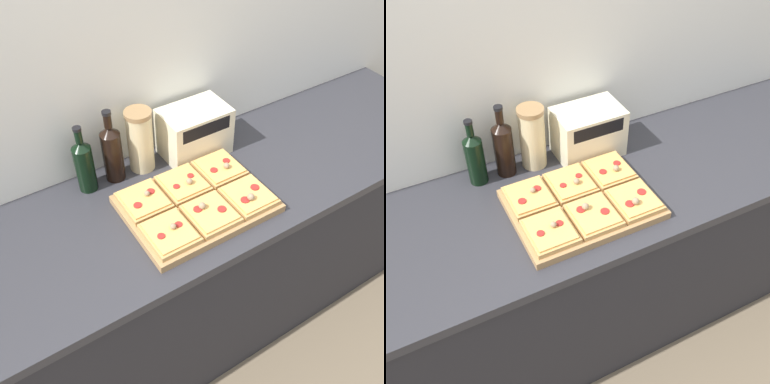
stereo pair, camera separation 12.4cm
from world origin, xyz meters
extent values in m
plane|color=brown|center=(0.00, 0.00, 0.00)|extent=(12.00, 12.00, 0.00)
cube|color=silver|center=(0.00, 0.68, 1.25)|extent=(6.00, 0.06, 2.50)
cube|color=#232328|center=(0.00, 0.32, 0.43)|extent=(2.60, 0.64, 0.86)
cube|color=#2D2D33|center=(0.00, 0.32, 0.88)|extent=(2.63, 0.67, 0.04)
cube|color=#A37A4C|center=(-0.03, 0.25, 0.92)|extent=(0.52, 0.39, 0.03)
cube|color=tan|center=(-0.19, 0.34, 0.94)|extent=(0.16, 0.17, 0.02)
cube|color=#E5A856|center=(-0.19, 0.34, 0.96)|extent=(0.14, 0.16, 0.01)
cylinder|color=maroon|center=(-0.23, 0.32, 0.96)|extent=(0.03, 0.03, 0.00)
cylinder|color=maroon|center=(-0.16, 0.36, 0.96)|extent=(0.03, 0.03, 0.00)
sphere|color=#937A5B|center=(-0.18, 0.34, 0.97)|extent=(0.02, 0.02, 0.02)
cube|color=tan|center=(-0.03, 0.34, 0.94)|extent=(0.16, 0.17, 0.02)
cube|color=#E5A856|center=(-0.03, 0.34, 0.96)|extent=(0.14, 0.16, 0.01)
cylinder|color=maroon|center=(-0.06, 0.33, 0.96)|extent=(0.02, 0.02, 0.00)
cylinder|color=maroon|center=(0.01, 0.35, 0.96)|extent=(0.02, 0.02, 0.00)
sphere|color=#937A5B|center=(-0.01, 0.32, 0.97)|extent=(0.02, 0.02, 0.02)
cube|color=tan|center=(0.14, 0.34, 0.94)|extent=(0.16, 0.17, 0.02)
cube|color=#E5A856|center=(0.14, 0.34, 0.96)|extent=(0.14, 0.16, 0.01)
cylinder|color=maroon|center=(0.10, 0.33, 0.96)|extent=(0.03, 0.03, 0.00)
cylinder|color=maroon|center=(0.18, 0.35, 0.96)|extent=(0.03, 0.03, 0.00)
sphere|color=#937A5B|center=(0.15, 0.32, 0.97)|extent=(0.02, 0.02, 0.02)
cube|color=tan|center=(-0.19, 0.16, 0.94)|extent=(0.16, 0.17, 0.02)
cube|color=#E5A856|center=(-0.19, 0.16, 0.96)|extent=(0.14, 0.16, 0.01)
cylinder|color=maroon|center=(-0.23, 0.15, 0.96)|extent=(0.03, 0.03, 0.00)
cylinder|color=maroon|center=(-0.15, 0.16, 0.96)|extent=(0.03, 0.03, 0.00)
sphere|color=#937A5B|center=(-0.18, 0.16, 0.97)|extent=(0.02, 0.02, 0.02)
cube|color=tan|center=(-0.03, 0.16, 0.94)|extent=(0.16, 0.17, 0.02)
cube|color=#E5A856|center=(-0.03, 0.16, 0.96)|extent=(0.14, 0.16, 0.01)
cylinder|color=maroon|center=(-0.06, 0.19, 0.96)|extent=(0.03, 0.03, 0.00)
cylinder|color=maroon|center=(0.01, 0.14, 0.96)|extent=(0.03, 0.03, 0.00)
sphere|color=#937A5B|center=(-0.05, 0.19, 0.98)|extent=(0.03, 0.03, 0.03)
cube|color=tan|center=(0.14, 0.16, 0.94)|extent=(0.16, 0.17, 0.02)
cube|color=#E5A856|center=(0.14, 0.16, 0.96)|extent=(0.14, 0.16, 0.01)
cylinder|color=maroon|center=(0.10, 0.14, 0.96)|extent=(0.03, 0.03, 0.00)
cylinder|color=maroon|center=(0.17, 0.17, 0.96)|extent=(0.03, 0.03, 0.00)
sphere|color=#937A5B|center=(0.12, 0.13, 0.98)|extent=(0.03, 0.03, 0.03)
cylinder|color=black|center=(-0.32, 0.56, 1.00)|extent=(0.07, 0.07, 0.19)
cone|color=black|center=(-0.32, 0.56, 1.11)|extent=(0.07, 0.07, 0.03)
cylinder|color=black|center=(-0.32, 0.56, 1.15)|extent=(0.03, 0.03, 0.05)
cylinder|color=black|center=(-0.32, 0.56, 1.18)|extent=(0.03, 0.03, 0.01)
cylinder|color=black|center=(-0.20, 0.56, 1.01)|extent=(0.08, 0.08, 0.21)
cone|color=black|center=(-0.20, 0.56, 1.13)|extent=(0.08, 0.08, 0.03)
cylinder|color=black|center=(-0.20, 0.56, 1.17)|extent=(0.03, 0.03, 0.05)
cylinder|color=black|center=(-0.20, 0.56, 1.20)|extent=(0.03, 0.03, 0.01)
cylinder|color=beige|center=(-0.08, 0.56, 1.03)|extent=(0.10, 0.10, 0.24)
cylinder|color=#937047|center=(-0.08, 0.56, 1.16)|extent=(0.10, 0.10, 0.02)
cube|color=beige|center=(0.14, 0.53, 1.01)|extent=(0.27, 0.18, 0.20)
cube|color=black|center=(0.14, 0.44, 1.07)|extent=(0.22, 0.01, 0.06)
cube|color=black|center=(0.29, 0.53, 1.02)|extent=(0.02, 0.02, 0.02)
camera|label=1|loc=(-0.66, -0.71, 2.07)|focal=42.00mm
camera|label=2|loc=(-0.55, -0.78, 2.07)|focal=42.00mm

